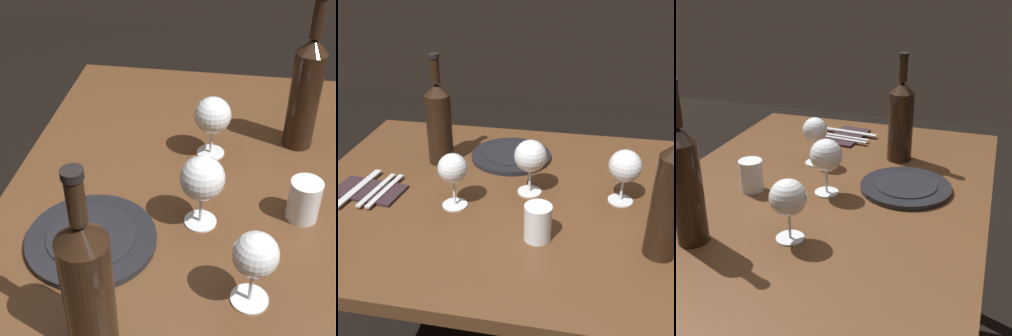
{
  "view_description": "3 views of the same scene",
  "coord_description": "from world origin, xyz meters",
  "views": [
    {
      "loc": [
        0.8,
        0.04,
        1.45
      ],
      "look_at": [
        0.02,
        -0.08,
        0.86
      ],
      "focal_mm": 54.72,
      "sensor_mm": 36.0,
      "label": 1
    },
    {
      "loc": [
        -0.1,
        1.01,
        1.36
      ],
      "look_at": [
        0.1,
        -0.04,
        0.8
      ],
      "focal_mm": 46.33,
      "sensor_mm": 36.0,
      "label": 2
    },
    {
      "loc": [
        -1.06,
        -0.43,
        1.33
      ],
      "look_at": [
        0.09,
        -0.05,
        0.79
      ],
      "focal_mm": 50.7,
      "sensor_mm": 36.0,
      "label": 3
    }
  ],
  "objects": [
    {
      "name": "table_knife",
      "position": [
        0.5,
        0.07,
        0.75
      ],
      "size": [
        0.04,
        0.21,
        0.0
      ],
      "color": "silver",
      "rests_on": "folded_napkin"
    },
    {
      "name": "folded_napkin",
      "position": [
        0.47,
        0.07,
        0.74
      ],
      "size": [
        0.2,
        0.13,
        0.01
      ],
      "color": "#2D1E23",
      "rests_on": "dining_table"
    },
    {
      "name": "wine_glass_centre",
      "position": [
        0.21,
        0.09,
        0.85
      ],
      "size": [
        0.08,
        0.08,
        0.15
      ],
      "color": "white",
      "rests_on": "dining_table"
    },
    {
      "name": "wine_bottle",
      "position": [
        -0.29,
        0.19,
        0.89
      ],
      "size": [
        0.07,
        0.07,
        0.37
      ],
      "color": "black",
      "rests_on": "dining_table"
    },
    {
      "name": "dinner_plate",
      "position": [
        0.12,
        -0.22,
        0.75
      ],
      "size": [
        0.25,
        0.25,
        0.02
      ],
      "color": "black",
      "rests_on": "dining_table"
    },
    {
      "name": "dining_table",
      "position": [
        0.0,
        0.0,
        0.65
      ],
      "size": [
        1.3,
        0.9,
        0.74
      ],
      "color": "#56351E",
      "rests_on": "ground"
    },
    {
      "name": "wine_glass_right",
      "position": [
        -0.22,
        -0.02,
        0.84
      ],
      "size": [
        0.09,
        0.09,
        0.15
      ],
      "color": "white",
      "rests_on": "dining_table"
    },
    {
      "name": "fork_inner",
      "position": [
        0.44,
        0.07,
        0.75
      ],
      "size": [
        0.03,
        0.18,
        0.0
      ],
      "color": "silver",
      "rests_on": "folded_napkin"
    },
    {
      "name": "fork_outer",
      "position": [
        0.42,
        0.07,
        0.75
      ],
      "size": [
        0.03,
        0.18,
        0.0
      ],
      "color": "silver",
      "rests_on": "folded_napkin"
    },
    {
      "name": "wine_bottle_second",
      "position": [
        0.33,
        -0.15,
        0.87
      ],
      "size": [
        0.08,
        0.08,
        0.34
      ],
      "color": "black",
      "rests_on": "dining_table"
    },
    {
      "name": "wine_glass_left",
      "position": [
        0.03,
        -0.02,
        0.85
      ],
      "size": [
        0.09,
        0.09,
        0.16
      ],
      "color": "white",
      "rests_on": "dining_table"
    },
    {
      "name": "water_tumbler",
      "position": [
        -0.02,
        0.19,
        0.78
      ],
      "size": [
        0.06,
        0.06,
        0.09
      ],
      "color": "white",
      "rests_on": "dining_table"
    }
  ]
}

